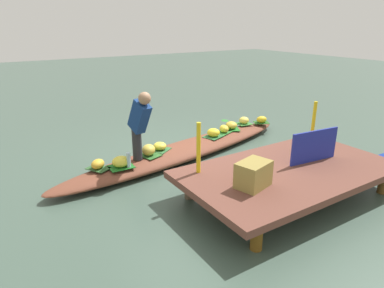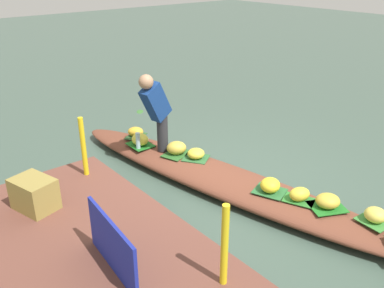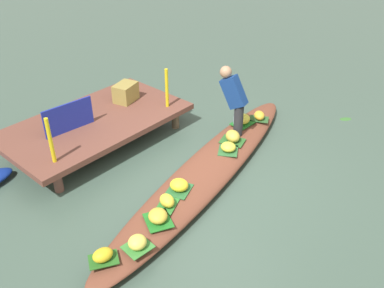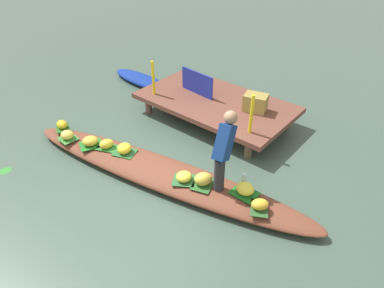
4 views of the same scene
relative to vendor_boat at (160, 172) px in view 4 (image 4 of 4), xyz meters
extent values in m
plane|color=#3F5448|center=(0.00, 0.00, -0.12)|extent=(40.00, 40.00, 0.00)
cube|color=brown|center=(-0.47, 2.18, 0.27)|extent=(3.20, 1.80, 0.10)
cylinder|color=brown|center=(-1.75, 1.46, 0.05)|extent=(0.14, 0.14, 0.34)
cylinder|color=brown|center=(0.81, 1.46, 0.05)|extent=(0.14, 0.14, 0.34)
cylinder|color=brown|center=(-1.75, 2.90, 0.05)|extent=(0.14, 0.14, 0.34)
cylinder|color=brown|center=(0.81, 2.90, 0.05)|extent=(0.14, 0.14, 0.34)
ellipsoid|color=brown|center=(0.00, 0.00, 0.00)|extent=(5.52, 1.80, 0.24)
ellipsoid|color=navy|center=(-2.98, 2.41, -0.02)|extent=(1.97, 0.62, 0.20)
cube|color=#2A6633|center=(-0.75, -0.10, 0.12)|extent=(0.46, 0.42, 0.01)
ellipsoid|color=yellow|center=(-0.75, -0.10, 0.21)|extent=(0.33, 0.34, 0.17)
cube|color=#3A8035|center=(-1.89, -0.48, 0.12)|extent=(0.35, 0.32, 0.01)
ellipsoid|color=#E9D351|center=(-1.89, -0.48, 0.20)|extent=(0.29, 0.28, 0.16)
cube|color=#265E1E|center=(-2.29, -0.33, 0.12)|extent=(0.42, 0.38, 0.01)
ellipsoid|color=gold|center=(-2.29, -0.33, 0.20)|extent=(0.28, 0.24, 0.15)
cube|color=#2B5F27|center=(0.82, 0.13, 0.12)|extent=(0.41, 0.47, 0.01)
ellipsoid|color=gold|center=(0.82, 0.13, 0.22)|extent=(0.35, 0.36, 0.19)
cube|color=#2D6333|center=(0.53, 0.00, 0.12)|extent=(0.46, 0.45, 0.01)
ellipsoid|color=yellow|center=(0.53, 0.00, 0.19)|extent=(0.25, 0.25, 0.14)
cube|color=#2D782E|center=(-1.10, -0.21, 0.12)|extent=(0.42, 0.36, 0.01)
ellipsoid|color=yellow|center=(-1.10, -0.21, 0.20)|extent=(0.26, 0.30, 0.16)
cube|color=#207023|center=(-1.40, -0.33, 0.12)|extent=(0.47, 0.49, 0.01)
ellipsoid|color=gold|center=(-1.40, -0.33, 0.20)|extent=(0.36, 0.37, 0.16)
cube|color=#1C6620|center=(1.43, 0.35, 0.12)|extent=(0.40, 0.32, 0.01)
ellipsoid|color=yellow|center=(1.43, 0.35, 0.21)|extent=(0.30, 0.27, 0.18)
cube|color=#2B552A|center=(1.76, 0.22, 0.12)|extent=(0.38, 0.42, 0.01)
ellipsoid|color=gold|center=(1.76, 0.22, 0.20)|extent=(0.31, 0.31, 0.15)
cylinder|color=#28282D|center=(1.06, 0.20, 0.39)|extent=(0.16, 0.16, 0.55)
cube|color=navy|center=(1.04, 0.31, 0.90)|extent=(0.27, 0.51, 0.59)
sphere|color=#9E7556|center=(1.01, 0.47, 1.22)|extent=(0.20, 0.20, 0.20)
cylinder|color=#ACCCD7|center=(1.33, 0.45, 0.25)|extent=(0.07, 0.07, 0.26)
cube|color=navy|center=(-0.97, 2.18, 0.57)|extent=(0.88, 0.12, 0.49)
cylinder|color=yellow|center=(-1.67, 1.58, 0.69)|extent=(0.06, 0.06, 0.73)
cylinder|color=yellow|center=(0.73, 1.58, 0.69)|extent=(0.06, 0.06, 0.73)
cube|color=olive|center=(0.38, 2.32, 0.49)|extent=(0.51, 0.42, 0.34)
ellipsoid|color=#31852F|center=(-2.21, -1.60, -0.11)|extent=(0.27, 0.30, 0.01)
camera|label=1|loc=(3.19, 5.28, 2.34)|focal=32.06mm
camera|label=2|loc=(-3.52, 3.44, 2.72)|focal=38.88mm
camera|label=3|loc=(-4.17, -3.38, 3.91)|focal=39.37mm
camera|label=4|loc=(3.29, -3.12, 3.68)|focal=32.51mm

